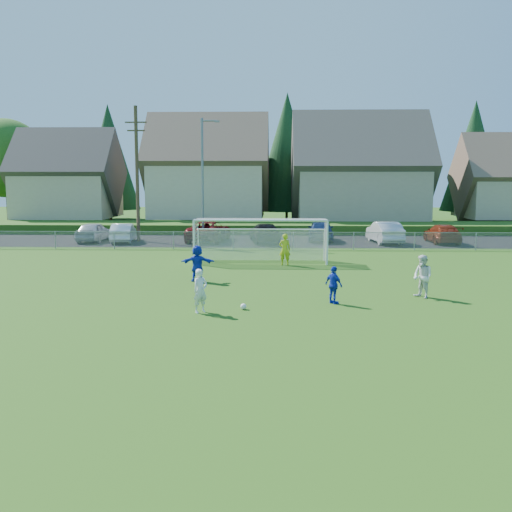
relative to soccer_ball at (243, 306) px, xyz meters
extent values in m
plane|color=#193D0C|center=(0.31, -3.71, -0.11)|extent=(160.00, 160.00, 0.00)
plane|color=black|center=(0.31, 23.79, -0.10)|extent=(60.00, 60.00, 0.00)
cube|color=#1E420F|center=(0.31, 31.29, 0.29)|extent=(70.00, 6.00, 0.80)
sphere|color=white|center=(0.00, 0.00, 0.00)|extent=(0.22, 0.22, 0.22)
imported|color=silver|center=(-1.50, -0.55, 0.67)|extent=(0.67, 0.66, 1.56)
imported|color=silver|center=(6.99, 2.34, 0.75)|extent=(0.98, 1.05, 1.72)
imported|color=#132EB7|center=(3.37, 1.13, 0.61)|extent=(0.81, 0.87, 1.44)
imported|color=#132EB7|center=(-2.45, 5.90, 0.73)|extent=(1.57, 0.52, 1.68)
imported|color=#BDC517|center=(1.65, 11.21, 0.75)|extent=(0.66, 0.46, 1.73)
imported|color=#A5A7AD|center=(-12.51, 22.95, 0.63)|extent=(1.85, 4.36, 1.47)
imported|color=white|center=(-10.17, 22.58, 0.58)|extent=(1.97, 4.36, 1.39)
imported|color=#5E0A0D|center=(-3.91, 23.36, 0.66)|extent=(3.17, 5.77, 1.53)
imported|color=black|center=(0.35, 22.59, 0.60)|extent=(2.60, 5.09, 1.41)
imported|color=navy|center=(4.55, 23.89, 0.68)|extent=(2.11, 4.76, 1.59)
imported|color=silver|center=(9.11, 22.57, 0.68)|extent=(2.13, 4.92, 1.58)
imported|color=maroon|center=(13.35, 22.79, 0.58)|extent=(1.95, 4.74, 1.37)
cylinder|color=white|center=(-3.34, 11.29, 1.11)|extent=(0.12, 0.12, 2.44)
cylinder|color=white|center=(3.96, 11.29, 1.11)|extent=(0.12, 0.12, 2.44)
cylinder|color=white|center=(0.31, 11.29, 2.33)|extent=(7.30, 0.12, 0.12)
cylinder|color=white|center=(-3.34, 13.09, 0.79)|extent=(0.08, 0.08, 1.80)
cylinder|color=white|center=(3.96, 13.09, 0.79)|extent=(0.08, 0.08, 1.80)
cylinder|color=white|center=(0.31, 13.09, 1.69)|extent=(7.30, 0.08, 0.08)
cube|color=silver|center=(0.31, 13.09, 0.79)|extent=(7.30, 0.02, 1.80)
cube|color=silver|center=(-3.34, 12.19, 1.11)|extent=(0.02, 1.80, 2.44)
cube|color=silver|center=(3.96, 12.19, 1.11)|extent=(0.02, 1.80, 2.44)
cube|color=silver|center=(0.31, 12.19, 2.33)|extent=(7.30, 1.80, 0.02)
cube|color=gray|center=(0.31, 18.29, 1.06)|extent=(52.00, 0.03, 0.03)
cube|color=gray|center=(0.31, 18.29, 0.49)|extent=(52.00, 0.02, 1.14)
cylinder|color=gray|center=(0.31, 18.29, 0.49)|extent=(0.06, 0.06, 1.20)
cylinder|color=slate|center=(-4.19, 22.29, 4.39)|extent=(0.18, 0.18, 9.00)
cylinder|color=slate|center=(-3.69, 22.29, 8.69)|extent=(1.20, 0.12, 0.12)
cube|color=slate|center=(-3.09, 22.29, 8.64)|extent=(0.36, 0.18, 0.12)
cylinder|color=#473321|center=(-9.19, 23.29, 4.89)|extent=(0.26, 0.26, 10.00)
cube|color=#473321|center=(-9.19, 23.29, 8.69)|extent=(1.60, 0.10, 0.10)
cube|color=#473321|center=(-9.19, 23.29, 8.09)|extent=(1.30, 0.10, 0.10)
cube|color=tan|center=(-19.69, 38.29, 2.94)|extent=(9.00, 8.00, 4.50)
pyramid|color=#423D38|center=(-19.69, 38.29, 9.60)|extent=(9.90, 8.80, 4.41)
cube|color=#C6B58E|center=(-5.69, 39.29, 3.44)|extent=(11.00, 9.00, 5.50)
pyramid|color=brown|center=(-5.69, 39.29, 11.15)|extent=(12.10, 9.90, 4.96)
cube|color=tan|center=(9.31, 38.29, 3.19)|extent=(12.00, 10.00, 5.00)
pyramid|color=#4C473F|center=(9.31, 38.29, 11.21)|extent=(13.20, 11.00, 5.52)
cube|color=tan|center=(24.31, 39.29, 2.69)|extent=(9.00, 8.00, 4.00)
pyramid|color=brown|center=(24.31, 39.29, 9.10)|extent=(9.90, 8.80, 4.41)
cylinder|color=#382616|center=(-27.69, 42.29, 1.87)|extent=(0.36, 0.36, 3.96)
sphere|color=#2B5B19|center=(-27.69, 42.29, 6.71)|extent=(8.36, 8.36, 8.36)
cylinder|color=#382616|center=(-17.69, 46.29, 0.49)|extent=(0.30, 0.30, 1.20)
cone|color=#143819|center=(-17.69, 46.29, 6.94)|extent=(6.76, 6.76, 11.70)
cylinder|color=#382616|center=(-7.69, 47.29, 0.49)|extent=(0.30, 0.30, 1.20)
cone|color=#143819|center=(-7.69, 47.29, 6.49)|extent=(6.24, 6.24, 10.80)
cylinder|color=#382616|center=(2.31, 44.29, 0.49)|extent=(0.30, 0.30, 1.20)
cone|color=#143819|center=(2.31, 44.29, 7.39)|extent=(7.28, 7.28, 12.60)
cylinder|color=#382616|center=(12.31, 46.29, 1.87)|extent=(0.36, 0.36, 3.96)
sphere|color=#2B5B19|center=(12.31, 46.29, 6.71)|extent=(8.36, 8.36, 8.36)
cylinder|color=#382616|center=(22.31, 44.29, 0.49)|extent=(0.30, 0.30, 1.20)
cone|color=#143819|center=(22.31, 44.29, 6.94)|extent=(6.76, 6.76, 11.70)
camera|label=1|loc=(1.18, -21.27, 4.64)|focal=42.00mm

